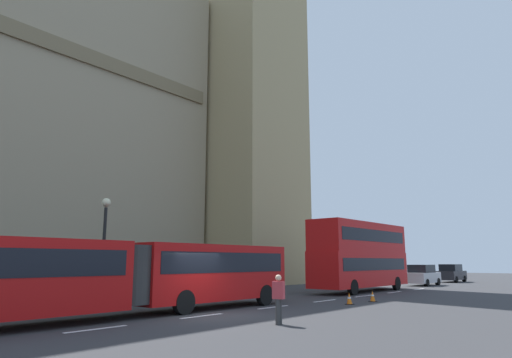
{
  "coord_description": "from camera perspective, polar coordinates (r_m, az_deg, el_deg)",
  "views": [
    {
      "loc": [
        -13.11,
        -13.66,
        2.15
      ],
      "look_at": [
        8.42,
        4.67,
        7.35
      ],
      "focal_mm": 31.47,
      "sensor_mm": 36.0,
      "label": 1
    }
  ],
  "objects": [
    {
      "name": "street_lamp",
      "position": [
        23.53,
        -18.77,
        -7.67
      ],
      "size": [
        0.44,
        0.44,
        5.27
      ],
      "color": "black",
      "rests_on": "ground_plane"
    },
    {
      "name": "traffic_cone_middle",
      "position": [
        25.9,
        14.6,
        -14.23
      ],
      "size": [
        0.36,
        0.36,
        0.58
      ],
      "color": "black",
      "rests_on": "ground_plane"
    },
    {
      "name": "sedan_lead",
      "position": [
        44.19,
        20.43,
        -11.39
      ],
      "size": [
        4.4,
        1.86,
        1.85
      ],
      "color": "#B7B7BC",
      "rests_on": "ground_plane"
    },
    {
      "name": "traffic_cone_west",
      "position": [
        23.97,
        11.78,
        -14.68
      ],
      "size": [
        0.36,
        0.36,
        0.58
      ],
      "color": "black",
      "rests_on": "ground_plane"
    },
    {
      "name": "articulated_bus",
      "position": [
        18.79,
        -16.35,
        -11.24
      ],
      "size": [
        17.72,
        2.54,
        2.9
      ],
      "color": "#B20F0F",
      "rests_on": "ground_plane"
    },
    {
      "name": "ground_plane",
      "position": [
        19.06,
        -5.98,
        -16.84
      ],
      "size": [
        160.0,
        160.0,
        0.0
      ],
      "primitive_type": "plane",
      "color": "#333335"
    },
    {
      "name": "pedestrian_near_cones",
      "position": [
        16.15,
        2.89,
        -14.8
      ],
      "size": [
        0.35,
        0.45,
        1.69
      ],
      "color": "#333333",
      "rests_on": "ground_plane"
    },
    {
      "name": "sedan_trailing",
      "position": [
        52.58,
        23.61,
        -10.92
      ],
      "size": [
        4.4,
        1.86,
        1.85
      ],
      "color": "black",
      "rests_on": "ground_plane"
    },
    {
      "name": "lane_centre_marking",
      "position": [
        22.16,
        2.22,
        -15.97
      ],
      "size": [
        39.0,
        0.16,
        0.01
      ],
      "color": "silver",
      "rests_on": "ground_plane"
    },
    {
      "name": "double_decker_bus",
      "position": [
        33.98,
        13.14,
        -9.21
      ],
      "size": [
        10.64,
        2.54,
        4.9
      ],
      "color": "red",
      "rests_on": "ground_plane"
    }
  ]
}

